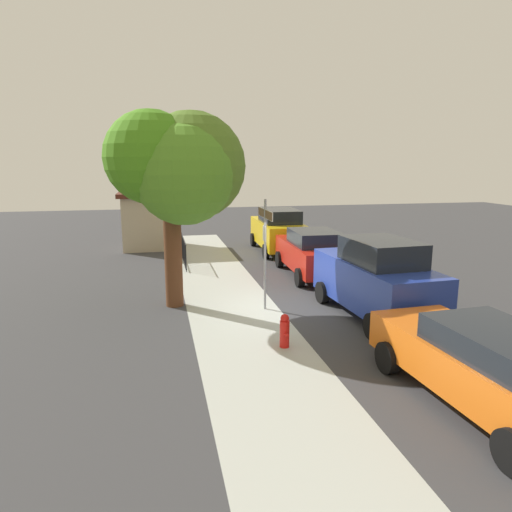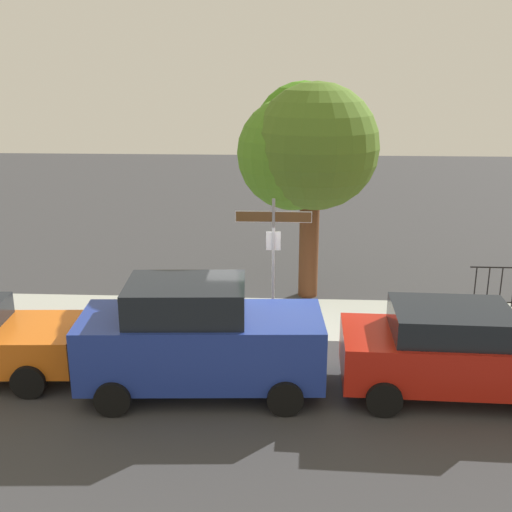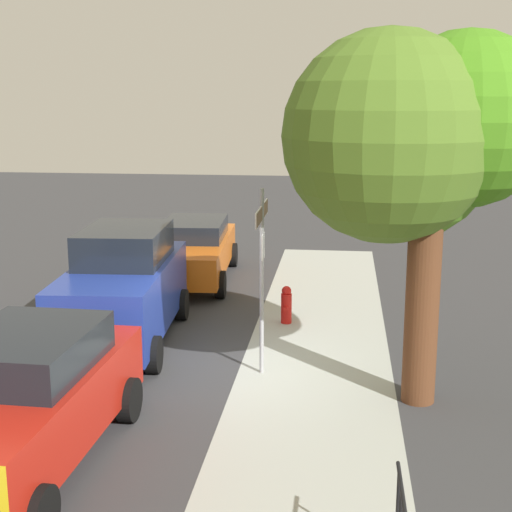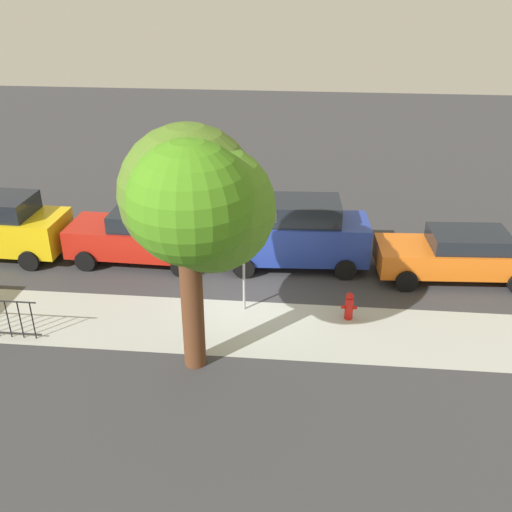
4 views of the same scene
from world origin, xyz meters
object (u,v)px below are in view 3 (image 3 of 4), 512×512
Objects in this scene: street_sign at (262,247)px; fire_hydrant at (286,305)px; shade_tree at (412,138)px; car_blue at (124,287)px; car_orange at (193,250)px; car_red at (23,401)px.

fire_hydrant is at bearing 175.95° from street_sign.
shade_tree is 6.14m from car_blue.
car_orange is 4.83m from car_blue.
car_blue reaches higher than fire_hydrant.
car_blue is (-2.01, -5.01, -2.92)m from shade_tree.
car_blue reaches higher than car_red.
shade_tree is at bearing 30.35° from fire_hydrant.
car_red is (3.51, -2.62, -1.31)m from street_sign.
shade_tree is 1.24× the size of car_red.
car_orange is 6.10× the size of fire_hydrant.
fire_hydrant is at bearing 157.77° from car_red.
fire_hydrant is at bearing 113.91° from car_blue.
car_red is 5.73× the size of fire_hydrant.
street_sign reaches higher than car_blue.
street_sign is 4.02× the size of fire_hydrant.
car_blue is (-1.29, -2.75, -1.11)m from street_sign.
car_blue is 5.80× the size of fire_hydrant.
street_sign is 2.98m from shade_tree.
shade_tree reaches higher than street_sign.
car_blue is at bearing -115.17° from street_sign.
street_sign is at bearing 145.07° from car_red.
car_orange is at bearing 172.50° from car_blue.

